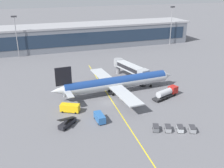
# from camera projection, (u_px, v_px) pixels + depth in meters

# --- Properties ---
(ground_plane) EXTENTS (700.00, 700.00, 0.00)m
(ground_plane) POSITION_uv_depth(u_px,v_px,m) (109.00, 102.00, 85.17)
(ground_plane) COLOR slate
(apron_lead_in_line) EXTENTS (5.42, 79.86, 0.01)m
(apron_lead_in_line) POSITION_uv_depth(u_px,v_px,m) (111.00, 99.00, 87.33)
(apron_lead_in_line) COLOR yellow
(apron_lead_in_line) RESTS_ON ground_plane
(terminal_building) EXTENTS (185.09, 21.17, 13.71)m
(terminal_building) POSITION_uv_depth(u_px,v_px,m) (41.00, 38.00, 148.13)
(terminal_building) COLOR slate
(terminal_building) RESTS_ON ground_plane
(main_airliner) EXTENTS (46.27, 36.72, 11.95)m
(main_airliner) POSITION_uv_depth(u_px,v_px,m) (116.00, 83.00, 90.95)
(main_airliner) COLOR #B2B7BC
(main_airliner) RESTS_ON ground_plane
(jet_bridge) EXTENTS (7.90, 20.52, 6.65)m
(jet_bridge) POSITION_uv_depth(u_px,v_px,m) (129.00, 67.00, 103.90)
(jet_bridge) COLOR #B2B7BC
(jet_bridge) RESTS_ON ground_plane
(fuel_tanker) EXTENTS (11.00, 6.10, 3.25)m
(fuel_tanker) POSITION_uv_depth(u_px,v_px,m) (167.00, 93.00, 88.28)
(fuel_tanker) COLOR #232326
(fuel_tanker) RESTS_ON ground_plane
(lavatory_truck) EXTENTS (6.19, 4.80, 2.50)m
(lavatory_truck) POSITION_uv_depth(u_px,v_px,m) (70.00, 108.00, 78.48)
(lavatory_truck) COLOR yellow
(lavatory_truck) RESTS_ON ground_plane
(belt_loader) EXTENTS (5.97, 5.66, 3.49)m
(belt_loader) POSITION_uv_depth(u_px,v_px,m) (67.00, 123.00, 70.81)
(belt_loader) COLOR black
(belt_loader) RESTS_ON ground_plane
(crew_van) EXTENTS (2.28, 5.07, 2.30)m
(crew_van) POSITION_uv_depth(u_px,v_px,m) (100.00, 117.00, 73.19)
(crew_van) COLOR #285B9E
(crew_van) RESTS_ON ground_plane
(baggage_cart_0) EXTENTS (2.43, 3.03, 1.48)m
(baggage_cart_0) POSITION_uv_depth(u_px,v_px,m) (156.00, 128.00, 68.76)
(baggage_cart_0) COLOR #595B60
(baggage_cart_0) RESTS_ON ground_plane
(baggage_cart_1) EXTENTS (2.43, 3.03, 1.48)m
(baggage_cart_1) POSITION_uv_depth(u_px,v_px,m) (168.00, 128.00, 68.60)
(baggage_cart_1) COLOR gray
(baggage_cart_1) RESTS_ON ground_plane
(baggage_cart_2) EXTENTS (2.43, 3.03, 1.48)m
(baggage_cart_2) POSITION_uv_depth(u_px,v_px,m) (180.00, 129.00, 68.44)
(baggage_cart_2) COLOR #B2B7BC
(baggage_cart_2) RESTS_ON ground_plane
(baggage_cart_3) EXTENTS (2.43, 3.03, 1.48)m
(baggage_cart_3) POSITION_uv_depth(u_px,v_px,m) (192.00, 129.00, 68.28)
(baggage_cart_3) COLOR gray
(baggage_cart_3) RESTS_ON ground_plane
(apron_light_mast_0) EXTENTS (2.80, 0.50, 23.41)m
(apron_light_mast_0) POSITION_uv_depth(u_px,v_px,m) (171.00, 23.00, 159.04)
(apron_light_mast_0) COLOR gray
(apron_light_mast_0) RESTS_ON ground_plane
(apron_light_mast_1) EXTENTS (2.80, 0.50, 21.39)m
(apron_light_mast_1) POSITION_uv_depth(u_px,v_px,m) (16.00, 33.00, 131.58)
(apron_light_mast_1) COLOR gray
(apron_light_mast_1) RESTS_ON ground_plane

